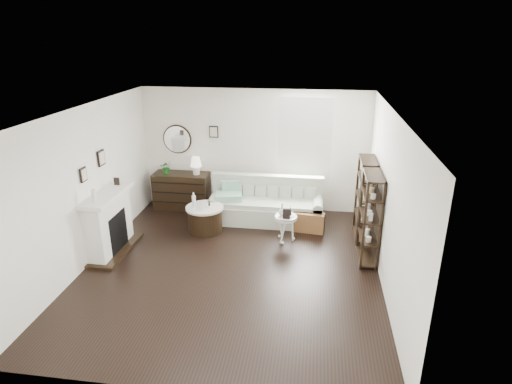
# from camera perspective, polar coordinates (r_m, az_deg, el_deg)

# --- Properties ---
(room) EXTENTS (5.50, 5.50, 5.50)m
(room) POSITION_cam_1_polar(r_m,az_deg,el_deg) (9.32, 4.22, 6.76)
(room) COLOR black
(room) RESTS_ON ground
(fireplace) EXTENTS (0.50, 1.40, 1.84)m
(fireplace) POSITION_cam_1_polar(r_m,az_deg,el_deg) (8.25, -18.95, -4.07)
(fireplace) COLOR white
(fireplace) RESTS_ON ground
(shelf_unit_far) EXTENTS (0.30, 0.80, 1.60)m
(shelf_unit_far) POSITION_cam_1_polar(r_m,az_deg,el_deg) (8.50, 14.31, -0.89)
(shelf_unit_far) COLOR black
(shelf_unit_far) RESTS_ON ground
(shelf_unit_near) EXTENTS (0.30, 0.80, 1.60)m
(shelf_unit_near) POSITION_cam_1_polar(r_m,az_deg,el_deg) (7.68, 14.94, -3.36)
(shelf_unit_near) COLOR black
(shelf_unit_near) RESTS_ON ground
(sofa) EXTENTS (2.41, 0.83, 0.94)m
(sofa) POSITION_cam_1_polar(r_m,az_deg,el_deg) (9.17, 1.35, -1.93)
(sofa) COLOR #B4BDA9
(sofa) RESTS_ON ground
(quilt) EXTENTS (0.63, 0.55, 0.14)m
(quilt) POSITION_cam_1_polar(r_m,az_deg,el_deg) (9.08, -3.66, -0.54)
(quilt) COLOR #28945F
(quilt) RESTS_ON sofa
(suitcase) EXTENTS (0.63, 0.28, 0.41)m
(suitcase) POSITION_cam_1_polar(r_m,az_deg,el_deg) (8.73, 7.07, -4.06)
(suitcase) COLOR brown
(suitcase) RESTS_ON ground
(dresser) EXTENTS (1.24, 0.53, 0.83)m
(dresser) POSITION_cam_1_polar(r_m,az_deg,el_deg) (9.89, -9.84, 0.17)
(dresser) COLOR black
(dresser) RESTS_ON ground
(table_lamp) EXTENTS (0.33, 0.33, 0.40)m
(table_lamp) POSITION_cam_1_polar(r_m,az_deg,el_deg) (9.59, -7.99, 3.50)
(table_lamp) COLOR beige
(table_lamp) RESTS_ON dresser
(potted_plant) EXTENTS (0.32, 0.29, 0.29)m
(potted_plant) POSITION_cam_1_polar(r_m,az_deg,el_deg) (9.76, -11.87, 3.23)
(potted_plant) COLOR #195618
(potted_plant) RESTS_ON dresser
(drum_table) EXTENTS (0.76, 0.76, 0.53)m
(drum_table) POSITION_cam_1_polar(r_m,az_deg,el_deg) (8.75, -6.81, -3.54)
(drum_table) COLOR black
(drum_table) RESTS_ON ground
(pedestal_table) EXTENTS (0.43, 0.43, 0.52)m
(pedestal_table) POSITION_cam_1_polar(r_m,az_deg,el_deg) (8.21, 3.99, -3.49)
(pedestal_table) COLOR silver
(pedestal_table) RESTS_ON ground
(eiffel_drum) EXTENTS (0.11, 0.11, 0.17)m
(eiffel_drum) POSITION_cam_1_polar(r_m,az_deg,el_deg) (8.64, -6.27, -1.34)
(eiffel_drum) COLOR black
(eiffel_drum) RESTS_ON drum_table
(bottle_drum) EXTENTS (0.08, 0.08, 0.33)m
(bottle_drum) POSITION_cam_1_polar(r_m,az_deg,el_deg) (8.56, -8.30, -1.10)
(bottle_drum) COLOR silver
(bottle_drum) RESTS_ON drum_table
(card_frame_drum) EXTENTS (0.15, 0.09, 0.19)m
(card_frame_drum) POSITION_cam_1_polar(r_m,az_deg,el_deg) (8.45, -7.57, -1.86)
(card_frame_drum) COLOR silver
(card_frame_drum) RESTS_ON drum_table
(eiffel_ped) EXTENTS (0.12, 0.12, 0.19)m
(eiffel_ped) POSITION_cam_1_polar(r_m,az_deg,el_deg) (8.18, 4.62, -2.54)
(eiffel_ped) COLOR black
(eiffel_ped) RESTS_ON pedestal_table
(flask_ped) EXTENTS (0.14, 0.14, 0.26)m
(flask_ped) POSITION_cam_1_polar(r_m,az_deg,el_deg) (8.17, 3.50, -2.31)
(flask_ped) COLOR silver
(flask_ped) RESTS_ON pedestal_table
(card_frame_ped) EXTENTS (0.14, 0.06, 0.19)m
(card_frame_ped) POSITION_cam_1_polar(r_m,az_deg,el_deg) (8.05, 4.09, -2.93)
(card_frame_ped) COLOR black
(card_frame_ped) RESTS_ON pedestal_table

